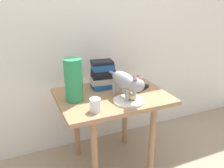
{
  "coord_description": "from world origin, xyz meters",
  "views": [
    {
      "loc": [
        -0.63,
        -1.45,
        1.31
      ],
      "look_at": [
        0.0,
        0.0,
        0.69
      ],
      "focal_mm": 38.32,
      "sensor_mm": 36.0,
      "label": 1
    }
  ],
  "objects_px": {
    "plate": "(129,101)",
    "book_stack": "(103,75)",
    "bread_roll": "(130,96)",
    "green_vase": "(74,80)",
    "tv_remote": "(141,88)",
    "side_table": "(112,105)",
    "candle_jar": "(95,106)",
    "cat": "(126,82)"
  },
  "relations": [
    {
      "from": "candle_jar",
      "to": "tv_remote",
      "type": "xyz_separation_m",
      "value": [
        0.44,
        0.19,
        -0.03
      ]
    },
    {
      "from": "bread_roll",
      "to": "cat",
      "type": "distance_m",
      "value": 0.1
    },
    {
      "from": "plate",
      "to": "cat",
      "type": "distance_m",
      "value": 0.13
    },
    {
      "from": "side_table",
      "to": "book_stack",
      "type": "bearing_deg",
      "value": 95.35
    },
    {
      "from": "side_table",
      "to": "cat",
      "type": "distance_m",
      "value": 0.26
    },
    {
      "from": "plate",
      "to": "tv_remote",
      "type": "xyz_separation_m",
      "value": [
        0.19,
        0.15,
        0.0
      ]
    },
    {
      "from": "green_vase",
      "to": "candle_jar",
      "type": "height_order",
      "value": "green_vase"
    },
    {
      "from": "side_table",
      "to": "book_stack",
      "type": "relative_size",
      "value": 3.67
    },
    {
      "from": "side_table",
      "to": "bread_roll",
      "type": "bearing_deg",
      "value": -66.41
    },
    {
      "from": "green_vase",
      "to": "tv_remote",
      "type": "bearing_deg",
      "value": -1.69
    },
    {
      "from": "cat",
      "to": "candle_jar",
      "type": "bearing_deg",
      "value": -162.92
    },
    {
      "from": "bread_roll",
      "to": "tv_remote",
      "type": "distance_m",
      "value": 0.23
    },
    {
      "from": "book_stack",
      "to": "plate",
      "type": "bearing_deg",
      "value": -77.65
    },
    {
      "from": "bread_roll",
      "to": "cat",
      "type": "height_order",
      "value": "cat"
    },
    {
      "from": "tv_remote",
      "to": "bread_roll",
      "type": "bearing_deg",
      "value": -170.11
    },
    {
      "from": "plate",
      "to": "side_table",
      "type": "bearing_deg",
      "value": 108.56
    },
    {
      "from": "plate",
      "to": "bread_roll",
      "type": "bearing_deg",
      "value": 38.17
    },
    {
      "from": "green_vase",
      "to": "bread_roll",
      "type": "bearing_deg",
      "value": -25.23
    },
    {
      "from": "plate",
      "to": "green_vase",
      "type": "relative_size",
      "value": 0.72
    },
    {
      "from": "book_stack",
      "to": "candle_jar",
      "type": "height_order",
      "value": "book_stack"
    },
    {
      "from": "plate",
      "to": "book_stack",
      "type": "height_order",
      "value": "book_stack"
    },
    {
      "from": "plate",
      "to": "tv_remote",
      "type": "distance_m",
      "value": 0.24
    },
    {
      "from": "plate",
      "to": "cat",
      "type": "relative_size",
      "value": 0.44
    },
    {
      "from": "cat",
      "to": "tv_remote",
      "type": "height_order",
      "value": "cat"
    },
    {
      "from": "plate",
      "to": "bread_roll",
      "type": "height_order",
      "value": "bread_roll"
    },
    {
      "from": "cat",
      "to": "tv_remote",
      "type": "relative_size",
      "value": 3.18
    },
    {
      "from": "book_stack",
      "to": "tv_remote",
      "type": "bearing_deg",
      "value": -31.26
    },
    {
      "from": "plate",
      "to": "bread_roll",
      "type": "distance_m",
      "value": 0.04
    },
    {
      "from": "bread_roll",
      "to": "candle_jar",
      "type": "relative_size",
      "value": 0.94
    },
    {
      "from": "cat",
      "to": "candle_jar",
      "type": "xyz_separation_m",
      "value": [
        -0.25,
        -0.08,
        -0.09
      ]
    },
    {
      "from": "green_vase",
      "to": "tv_remote",
      "type": "height_order",
      "value": "green_vase"
    },
    {
      "from": "green_vase",
      "to": "tv_remote",
      "type": "xyz_separation_m",
      "value": [
        0.51,
        -0.02,
        -0.14
      ]
    },
    {
      "from": "side_table",
      "to": "plate",
      "type": "distance_m",
      "value": 0.19
    },
    {
      "from": "plate",
      "to": "tv_remote",
      "type": "height_order",
      "value": "tv_remote"
    },
    {
      "from": "bread_roll",
      "to": "green_vase",
      "type": "distance_m",
      "value": 0.39
    },
    {
      "from": "green_vase",
      "to": "candle_jar",
      "type": "bearing_deg",
      "value": -70.16
    },
    {
      "from": "cat",
      "to": "tv_remote",
      "type": "distance_m",
      "value": 0.25
    },
    {
      "from": "side_table",
      "to": "tv_remote",
      "type": "bearing_deg",
      "value": -1.32
    },
    {
      "from": "bread_roll",
      "to": "green_vase",
      "type": "relative_size",
      "value": 0.27
    },
    {
      "from": "side_table",
      "to": "candle_jar",
      "type": "height_order",
      "value": "candle_jar"
    },
    {
      "from": "bread_roll",
      "to": "candle_jar",
      "type": "bearing_deg",
      "value": -169.92
    },
    {
      "from": "bread_roll",
      "to": "candle_jar",
      "type": "height_order",
      "value": "candle_jar"
    }
  ]
}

